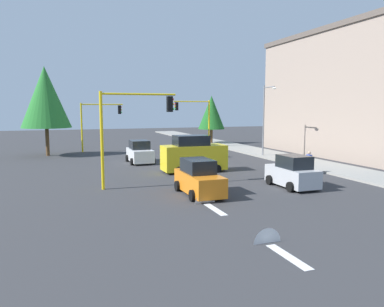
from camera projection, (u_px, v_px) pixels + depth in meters
name	position (u px, v px, depth m)	size (l,w,h in m)	color
ground_plane	(189.00, 167.00, 30.08)	(120.00, 120.00, 0.00)	#353538
sidewalk_kerb	(269.00, 154.00, 38.26)	(80.00, 4.00, 0.15)	gray
lane_arrow_near	(209.00, 205.00, 18.31)	(2.40, 1.10, 1.10)	silver
lane_arrow_mid	(275.00, 248.00, 12.71)	(2.40, 1.10, 1.10)	silver
apartment_block	(351.00, 94.00, 37.93)	(18.98, 9.30, 12.47)	gray
traffic_signal_near_right	(132.00, 120.00, 22.06)	(0.36, 4.59, 5.77)	yellow
traffic_signal_far_right	(99.00, 117.00, 40.80)	(0.36, 4.59, 5.36)	yellow
traffic_signal_far_left	(195.00, 114.00, 44.58)	(0.36, 4.59, 5.75)	yellow
street_lamp_curbside	(266.00, 113.00, 36.01)	(2.15, 0.28, 7.00)	slate
tree_roadside_far	(211.00, 113.00, 49.57)	(3.55, 3.55, 6.46)	brown
tree_opposite_side	(45.00, 97.00, 36.88)	(4.88, 4.88, 8.94)	brown
delivery_van_yellow	(194.00, 155.00, 27.94)	(2.22, 4.80, 2.77)	yellow
car_green	(198.00, 148.00, 36.47)	(4.05, 2.03, 1.98)	#1E7238
car_orange	(199.00, 179.00, 20.55)	(4.11, 1.94, 1.98)	orange
car_silver	(292.00, 173.00, 22.42)	(3.61, 1.96, 1.98)	#B2B5BA
car_white	(140.00, 153.00, 32.64)	(3.79, 2.08, 1.98)	white
pedestrian_crossing	(309.00, 162.00, 26.78)	(0.40, 0.24, 1.70)	#262638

